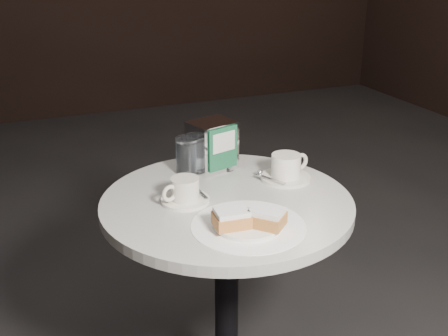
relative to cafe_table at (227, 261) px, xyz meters
The scene contains 8 objects.
cafe_table is the anchor object (origin of this frame).
sugar_spill 0.26m from the cafe_table, 94.00° to the right, with size 0.29×0.29×0.00m, color white.
beignet_plate 0.28m from the cafe_table, 95.53° to the right, with size 0.23×0.23×0.06m.
coffee_cup_left 0.26m from the cafe_table, 166.13° to the left, with size 0.17×0.17×0.07m.
coffee_cup_right 0.32m from the cafe_table, 15.47° to the left, with size 0.18×0.18×0.08m.
water_glass_left 0.34m from the cafe_table, 99.66° to the left, with size 0.08×0.08×0.11m.
water_glass_right 0.33m from the cafe_table, 68.23° to the left, with size 0.07×0.07×0.10m.
napkin_dispenser 0.36m from the cafe_table, 78.50° to the left, with size 0.16×0.14×0.15m.
Camera 1 is at (-0.55, -1.29, 1.41)m, focal length 45.00 mm.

